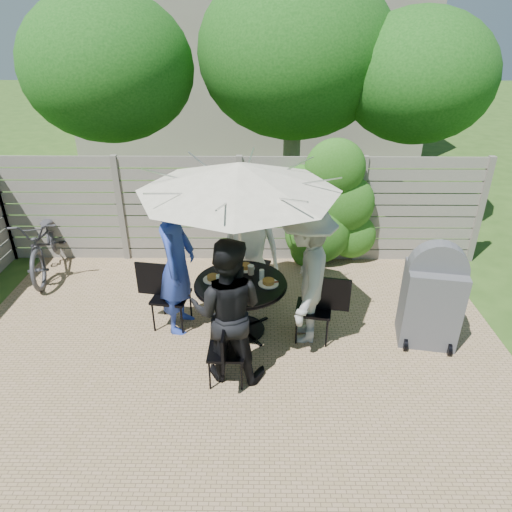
{
  "coord_description": "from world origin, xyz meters",
  "views": [
    {
      "loc": [
        0.34,
        -4.12,
        3.75
      ],
      "look_at": [
        0.29,
        1.1,
        1.04
      ],
      "focal_mm": 32.0,
      "sensor_mm": 36.0,
      "label": 1
    }
  ],
  "objects_px": {
    "person_right": "(306,276)",
    "umbrella": "(239,177)",
    "chair_left": "(171,308)",
    "bbq_grill": "(432,298)",
    "bicycle": "(46,242)",
    "syrup_jug": "(237,274)",
    "plate_back": "(245,267)",
    "chair_front": "(227,363)",
    "glass_right": "(262,275)",
    "glass_front": "(245,288)",
    "plate_front": "(235,295)",
    "person_left": "(177,265)",
    "chair_back": "(252,277)",
    "plate_left": "(213,278)",
    "plate_right": "(268,282)",
    "chair_right": "(314,320)",
    "person_back": "(251,248)",
    "person_front": "(227,311)",
    "patio_table": "(241,297)",
    "coffee_cup": "(251,270)",
    "glass_left": "(219,280)"
  },
  "relations": [
    {
      "from": "patio_table",
      "to": "glass_left",
      "type": "distance_m",
      "value": 0.41
    },
    {
      "from": "plate_front",
      "to": "coffee_cup",
      "type": "xyz_separation_m",
      "value": [
        0.18,
        0.56,
        0.04
      ]
    },
    {
      "from": "chair_front",
      "to": "plate_back",
      "type": "height_order",
      "value": "chair_front"
    },
    {
      "from": "patio_table",
      "to": "plate_right",
      "type": "distance_m",
      "value": 0.44
    },
    {
      "from": "chair_back",
      "to": "chair_left",
      "type": "distance_m",
      "value": 1.37
    },
    {
      "from": "person_left",
      "to": "glass_front",
      "type": "distance_m",
      "value": 0.98
    },
    {
      "from": "bicycle",
      "to": "person_right",
      "type": "bearing_deg",
      "value": -34.97
    },
    {
      "from": "person_left",
      "to": "chair_back",
      "type": "bearing_deg",
      "value": -40.73
    },
    {
      "from": "plate_left",
      "to": "syrup_jug",
      "type": "xyz_separation_m",
      "value": [
        0.3,
        0.01,
        0.06
      ]
    },
    {
      "from": "plate_front",
      "to": "glass_left",
      "type": "bearing_deg",
      "value": 127.79
    },
    {
      "from": "plate_front",
      "to": "bicycle",
      "type": "relative_size",
      "value": 0.13
    },
    {
      "from": "bicycle",
      "to": "plate_front",
      "type": "bearing_deg",
      "value": -43.65
    },
    {
      "from": "person_left",
      "to": "chair_right",
      "type": "xyz_separation_m",
      "value": [
        1.78,
        -0.24,
        -0.68
      ]
    },
    {
      "from": "chair_back",
      "to": "bicycle",
      "type": "xyz_separation_m",
      "value": [
        -3.4,
        0.74,
        0.22
      ]
    },
    {
      "from": "chair_front",
      "to": "glass_right",
      "type": "distance_m",
      "value": 1.24
    },
    {
      "from": "patio_table",
      "to": "plate_left",
      "type": "height_order",
      "value": "plate_left"
    },
    {
      "from": "plate_left",
      "to": "plate_front",
      "type": "xyz_separation_m",
      "value": [
        0.31,
        -0.41,
        0.0
      ]
    },
    {
      "from": "patio_table",
      "to": "person_left",
      "type": "bearing_deg",
      "value": 172.29
    },
    {
      "from": "plate_front",
      "to": "glass_front",
      "type": "bearing_deg",
      "value": 36.03
    },
    {
      "from": "bbq_grill",
      "to": "plate_right",
      "type": "bearing_deg",
      "value": -173.12
    },
    {
      "from": "person_back",
      "to": "syrup_jug",
      "type": "distance_m",
      "value": 0.78
    },
    {
      "from": "plate_right",
      "to": "glass_right",
      "type": "height_order",
      "value": "glass_right"
    },
    {
      "from": "glass_right",
      "to": "bicycle",
      "type": "bearing_deg",
      "value": 155.3
    },
    {
      "from": "bbq_grill",
      "to": "plate_front",
      "type": "bearing_deg",
      "value": -165.42
    },
    {
      "from": "umbrella",
      "to": "chair_left",
      "type": "height_order",
      "value": "umbrella"
    },
    {
      "from": "plate_left",
      "to": "plate_right",
      "type": "bearing_deg",
      "value": -7.71
    },
    {
      "from": "chair_back",
      "to": "chair_front",
      "type": "distance_m",
      "value": 1.93
    },
    {
      "from": "umbrella",
      "to": "syrup_jug",
      "type": "distance_m",
      "value": 1.31
    },
    {
      "from": "patio_table",
      "to": "glass_right",
      "type": "height_order",
      "value": "glass_right"
    },
    {
      "from": "chair_left",
      "to": "coffee_cup",
      "type": "xyz_separation_m",
      "value": [
        1.09,
        0.07,
        0.55
      ]
    },
    {
      "from": "chair_back",
      "to": "glass_right",
      "type": "height_order",
      "value": "chair_back"
    },
    {
      "from": "person_left",
      "to": "bbq_grill",
      "type": "bearing_deg",
      "value": -87.12
    },
    {
      "from": "person_back",
      "to": "chair_left",
      "type": "height_order",
      "value": "person_back"
    },
    {
      "from": "person_right",
      "to": "umbrella",
      "type": "bearing_deg",
      "value": -90.0
    },
    {
      "from": "person_front",
      "to": "bbq_grill",
      "type": "relative_size",
      "value": 1.25
    },
    {
      "from": "person_back",
      "to": "glass_right",
      "type": "bearing_deg",
      "value": -70.3
    },
    {
      "from": "person_right",
      "to": "plate_back",
      "type": "bearing_deg",
      "value": -113.45
    },
    {
      "from": "bbq_grill",
      "to": "umbrella",
      "type": "bearing_deg",
      "value": -173.8
    },
    {
      "from": "bbq_grill",
      "to": "person_right",
      "type": "bearing_deg",
      "value": -171.78
    },
    {
      "from": "coffee_cup",
      "to": "bicycle",
      "type": "bearing_deg",
      "value": 156.28
    },
    {
      "from": "chair_right",
      "to": "person_right",
      "type": "xyz_separation_m",
      "value": [
        -0.13,
        0.02,
        0.65
      ]
    },
    {
      "from": "bicycle",
      "to": "umbrella",
      "type": "bearing_deg",
      "value": -38.56
    },
    {
      "from": "person_right",
      "to": "bbq_grill",
      "type": "height_order",
      "value": "person_right"
    },
    {
      "from": "chair_front",
      "to": "glass_front",
      "type": "relative_size",
      "value": 6.16
    },
    {
      "from": "bbq_grill",
      "to": "bicycle",
      "type": "bearing_deg",
      "value": 171.91
    },
    {
      "from": "coffee_cup",
      "to": "person_back",
      "type": "bearing_deg",
      "value": 91.6
    },
    {
      "from": "chair_front",
      "to": "person_front",
      "type": "bearing_deg",
      "value": -5.99
    },
    {
      "from": "chair_left",
      "to": "person_right",
      "type": "height_order",
      "value": "person_right"
    },
    {
      "from": "person_back",
      "to": "plate_right",
      "type": "xyz_separation_m",
      "value": [
        0.25,
        -0.87,
        -0.06
      ]
    },
    {
      "from": "person_back",
      "to": "umbrella",
      "type": "bearing_deg",
      "value": -90.0
    }
  ]
}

